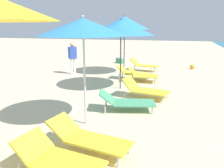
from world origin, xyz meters
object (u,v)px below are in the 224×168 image
object	(u,v)px
lounger_farthest_shoreside	(144,65)
lounger_second_shoreside	(57,159)
lounger_third_shoreside	(126,101)
umbrella_fourth	(121,28)
cooler_box	(120,60)
umbrella_third	(83,27)
umbrella_farthest	(125,23)
beach_ball	(192,67)
lounger_fourth_shoreside	(143,75)
person_walking_near	(73,55)
lounger_third_inland	(88,137)
lounger_farthest_inland	(133,73)
lounger_fourth_inland	(144,89)

from	to	relation	value
lounger_farthest_shoreside	lounger_second_shoreside	bearing A→B (deg)	-78.51
lounger_second_shoreside	lounger_third_shoreside	world-z (taller)	lounger_second_shoreside
umbrella_fourth	cooler_box	bearing A→B (deg)	104.29
umbrella_third	umbrella_farthest	xyz separation A→B (m)	(-0.53, 6.27, 0.16)
umbrella_farthest	beach_ball	world-z (taller)	umbrella_farthest
lounger_third_shoreside	beach_ball	world-z (taller)	lounger_third_shoreside
lounger_second_shoreside	umbrella_fourth	size ratio (longest dim) A/B	0.59
lounger_farthest_shoreside	beach_ball	bearing A→B (deg)	38.21
lounger_fourth_shoreside	person_walking_near	bearing A→B (deg)	165.69
lounger_fourth_shoreside	person_walking_near	distance (m)	3.68
lounger_fourth_shoreside	umbrella_farthest	bearing A→B (deg)	124.16
umbrella_farthest	beach_ball	xyz separation A→B (m)	(3.34, 2.25, -2.33)
umbrella_farthest	beach_ball	bearing A→B (deg)	33.93
lounger_third_inland	beach_ball	size ratio (longest dim) A/B	6.64
lounger_third_inland	umbrella_farthest	world-z (taller)	umbrella_farthest
lounger_fourth_shoreside	lounger_farthest_inland	size ratio (longest dim) A/B	0.84
umbrella_third	cooler_box	bearing A→B (deg)	99.20
lounger_fourth_inland	lounger_farthest_inland	world-z (taller)	lounger_fourth_inland
cooler_box	person_walking_near	bearing A→B (deg)	-108.99
beach_ball	cooler_box	xyz separation A→B (m)	(-4.34, 0.92, 0.07)
umbrella_farthest	lounger_farthest_shoreside	distance (m)	2.48
lounger_farthest_inland	cooler_box	xyz separation A→B (m)	(-1.69, 4.32, -0.11)
umbrella_third	umbrella_farthest	world-z (taller)	umbrella_farthest
umbrella_fourth	lounger_fourth_inland	distance (m)	2.42
lounger_third_shoreside	lounger_farthest_inland	size ratio (longest dim) A/B	1.12
lounger_second_shoreside	umbrella_fourth	bearing A→B (deg)	102.52
lounger_second_shoreside	person_walking_near	world-z (taller)	person_walking_near
lounger_third_inland	umbrella_fourth	xyz separation A→B (m)	(-0.54, 4.63, 1.97)
lounger_third_shoreside	lounger_fourth_shoreside	world-z (taller)	lounger_fourth_shoreside
lounger_third_shoreside	umbrella_fourth	xyz separation A→B (m)	(-0.74, 2.27, 1.98)
lounger_farthest_inland	person_walking_near	world-z (taller)	person_walking_near
umbrella_third	umbrella_fourth	size ratio (longest dim) A/B	0.99
lounger_third_shoreside	lounger_farthest_shoreside	size ratio (longest dim) A/B	1.05
lounger_second_shoreside	lounger_fourth_inland	xyz separation A→B (m)	(0.73, 4.46, 0.03)
umbrella_farthest	lounger_farthest_inland	xyz separation A→B (m)	(0.69, -1.15, -2.16)
umbrella_farthest	lounger_third_shoreside	bearing A→B (deg)	-76.01
umbrella_fourth	cooler_box	distance (m)	6.52
umbrella_fourth	lounger_farthest_shoreside	size ratio (longest dim) A/B	1.63
lounger_second_shoreside	lounger_fourth_inland	distance (m)	4.52
umbrella_third	person_walking_near	distance (m)	6.31
lounger_fourth_inland	beach_ball	distance (m)	6.28
umbrella_farthest	lounger_fourth_inland	bearing A→B (deg)	-67.21
umbrella_third	beach_ball	xyz separation A→B (m)	(2.81, 8.52, -2.17)
umbrella_fourth	lounger_second_shoreside	bearing A→B (deg)	-86.54
lounger_third_shoreside	person_walking_near	size ratio (longest dim) A/B	1.06
lounger_fourth_shoreside	cooler_box	world-z (taller)	lounger_fourth_shoreside
person_walking_near	umbrella_third	bearing A→B (deg)	-25.87
lounger_fourth_inland	umbrella_farthest	bearing A→B (deg)	124.18
lounger_second_shoreside	lounger_fourth_inland	bearing A→B (deg)	89.76
lounger_third_inland	beach_ball	xyz separation A→B (m)	(2.28, 9.71, -0.16)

